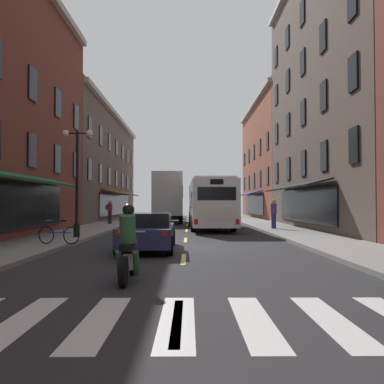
{
  "coord_description": "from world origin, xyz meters",
  "views": [
    {
      "loc": [
        0.18,
        -15.95,
        1.67
      ],
      "look_at": [
        0.33,
        8.93,
        2.35
      ],
      "focal_mm": 38.77,
      "sensor_mm": 36.0,
      "label": 1
    }
  ],
  "objects_px": {
    "pedestrian_near": "(110,211)",
    "pedestrian_far": "(274,213)",
    "box_truck": "(168,198)",
    "bicycle_near": "(59,234)",
    "sedan_mid": "(172,212)",
    "motorcycle_rider": "(128,248)",
    "sedan_near": "(148,231)",
    "street_lamp_twin": "(77,177)",
    "transit_bus": "(210,203)"
  },
  "relations": [
    {
      "from": "pedestrian_near",
      "to": "pedestrian_far",
      "type": "xyz_separation_m",
      "value": [
        11.14,
        -6.01,
        -0.04
      ]
    },
    {
      "from": "box_truck",
      "to": "pedestrian_near",
      "type": "height_order",
      "value": "box_truck"
    },
    {
      "from": "bicycle_near",
      "to": "pedestrian_far",
      "type": "height_order",
      "value": "pedestrian_far"
    },
    {
      "from": "sedan_mid",
      "to": "pedestrian_far",
      "type": "distance_m",
      "value": 20.96
    },
    {
      "from": "pedestrian_near",
      "to": "box_truck",
      "type": "bearing_deg",
      "value": 135.28
    },
    {
      "from": "motorcycle_rider",
      "to": "pedestrian_near",
      "type": "height_order",
      "value": "pedestrian_near"
    },
    {
      "from": "sedan_near",
      "to": "motorcycle_rider",
      "type": "height_order",
      "value": "motorcycle_rider"
    },
    {
      "from": "motorcycle_rider",
      "to": "box_truck",
      "type": "bearing_deg",
      "value": 91.13
    },
    {
      "from": "pedestrian_near",
      "to": "bicycle_near",
      "type": "bearing_deg",
      "value": 3.77
    },
    {
      "from": "sedan_near",
      "to": "sedan_mid",
      "type": "height_order",
      "value": "sedan_mid"
    },
    {
      "from": "sedan_near",
      "to": "sedan_mid",
      "type": "relative_size",
      "value": 1.03
    },
    {
      "from": "bicycle_near",
      "to": "pedestrian_far",
      "type": "distance_m",
      "value": 13.92
    },
    {
      "from": "sedan_mid",
      "to": "street_lamp_twin",
      "type": "height_order",
      "value": "street_lamp_twin"
    },
    {
      "from": "pedestrian_far",
      "to": "bicycle_near",
      "type": "bearing_deg",
      "value": -33.48
    },
    {
      "from": "sedan_near",
      "to": "box_truck",
      "type": "bearing_deg",
      "value": 91.0
    },
    {
      "from": "bicycle_near",
      "to": "pedestrian_near",
      "type": "xyz_separation_m",
      "value": [
        -1.11,
        15.63,
        0.59
      ]
    },
    {
      "from": "transit_bus",
      "to": "pedestrian_far",
      "type": "relative_size",
      "value": 6.32
    },
    {
      "from": "sedan_mid",
      "to": "pedestrian_near",
      "type": "distance_m",
      "value": 14.33
    },
    {
      "from": "sedan_mid",
      "to": "motorcycle_rider",
      "type": "distance_m",
      "value": 35.99
    },
    {
      "from": "street_lamp_twin",
      "to": "transit_bus",
      "type": "bearing_deg",
      "value": 52.49
    },
    {
      "from": "bicycle_near",
      "to": "pedestrian_near",
      "type": "bearing_deg",
      "value": 94.05
    },
    {
      "from": "bicycle_near",
      "to": "pedestrian_near",
      "type": "distance_m",
      "value": 15.68
    },
    {
      "from": "box_truck",
      "to": "bicycle_near",
      "type": "bearing_deg",
      "value": -98.75
    },
    {
      "from": "sedan_near",
      "to": "pedestrian_near",
      "type": "relative_size",
      "value": 2.65
    },
    {
      "from": "transit_bus",
      "to": "box_truck",
      "type": "relative_size",
      "value": 1.38
    },
    {
      "from": "sedan_near",
      "to": "sedan_mid",
      "type": "bearing_deg",
      "value": 90.83
    },
    {
      "from": "box_truck",
      "to": "street_lamp_twin",
      "type": "height_order",
      "value": "street_lamp_twin"
    },
    {
      "from": "transit_bus",
      "to": "motorcycle_rider",
      "type": "height_order",
      "value": "transit_bus"
    },
    {
      "from": "sedan_mid",
      "to": "bicycle_near",
      "type": "bearing_deg",
      "value": -95.8
    },
    {
      "from": "street_lamp_twin",
      "to": "pedestrian_near",
      "type": "bearing_deg",
      "value": 93.98
    },
    {
      "from": "sedan_mid",
      "to": "pedestrian_far",
      "type": "height_order",
      "value": "pedestrian_far"
    },
    {
      "from": "bicycle_near",
      "to": "street_lamp_twin",
      "type": "distance_m",
      "value": 4.15
    },
    {
      "from": "box_truck",
      "to": "pedestrian_near",
      "type": "relative_size",
      "value": 4.52
    },
    {
      "from": "box_truck",
      "to": "pedestrian_near",
      "type": "distance_m",
      "value": 6.04
    },
    {
      "from": "transit_bus",
      "to": "sedan_near",
      "type": "xyz_separation_m",
      "value": [
        -2.84,
        -12.6,
        -0.98
      ]
    },
    {
      "from": "sedan_near",
      "to": "pedestrian_far",
      "type": "distance_m",
      "value": 12.28
    },
    {
      "from": "box_truck",
      "to": "pedestrian_far",
      "type": "height_order",
      "value": "box_truck"
    },
    {
      "from": "sedan_near",
      "to": "bicycle_near",
      "type": "relative_size",
      "value": 2.84
    },
    {
      "from": "sedan_near",
      "to": "transit_bus",
      "type": "bearing_deg",
      "value": 77.31
    },
    {
      "from": "pedestrian_near",
      "to": "pedestrian_far",
      "type": "distance_m",
      "value": 12.66
    },
    {
      "from": "sedan_mid",
      "to": "motorcycle_rider",
      "type": "height_order",
      "value": "motorcycle_rider"
    },
    {
      "from": "motorcycle_rider",
      "to": "pedestrian_far",
      "type": "bearing_deg",
      "value": 68.33
    },
    {
      "from": "pedestrian_far",
      "to": "sedan_near",
      "type": "bearing_deg",
      "value": -19.9
    },
    {
      "from": "motorcycle_rider",
      "to": "transit_bus",
      "type": "bearing_deg",
      "value": 81.78
    },
    {
      "from": "box_truck",
      "to": "transit_bus",
      "type": "bearing_deg",
      "value": -68.21
    },
    {
      "from": "pedestrian_near",
      "to": "sedan_near",
      "type": "bearing_deg",
      "value": 15.19
    },
    {
      "from": "transit_bus",
      "to": "motorcycle_rider",
      "type": "xyz_separation_m",
      "value": [
        -2.67,
        -18.51,
        -0.96
      ]
    },
    {
      "from": "box_truck",
      "to": "street_lamp_twin",
      "type": "bearing_deg",
      "value": -101.37
    },
    {
      "from": "sedan_mid",
      "to": "bicycle_near",
      "type": "distance_m",
      "value": 29.51
    },
    {
      "from": "transit_bus",
      "to": "bicycle_near",
      "type": "distance_m",
      "value": 13.48
    }
  ]
}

